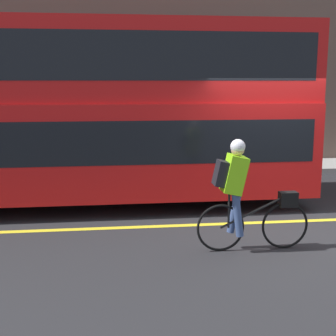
# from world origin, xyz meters

# --- Properties ---
(ground_plane) EXTENTS (80.00, 80.00, 0.00)m
(ground_plane) POSITION_xyz_m (0.00, 0.00, 0.00)
(ground_plane) COLOR #232326
(road_center_line) EXTENTS (50.00, 0.14, 0.01)m
(road_center_line) POSITION_xyz_m (0.00, 0.22, 0.00)
(road_center_line) COLOR yellow
(road_center_line) RESTS_ON ground_plane
(sidewalk_curb) EXTENTS (60.00, 1.66, 0.16)m
(sidewalk_curb) POSITION_xyz_m (0.00, 5.00, 0.08)
(sidewalk_curb) COLOR gray
(sidewalk_curb) RESTS_ON ground_plane
(building_facade) EXTENTS (60.00, 0.30, 7.41)m
(building_facade) POSITION_xyz_m (0.00, 5.98, 3.71)
(building_facade) COLOR brown
(building_facade) RESTS_ON ground_plane
(bus) EXTENTS (9.88, 2.61, 3.55)m
(bus) POSITION_xyz_m (-4.03, 1.96, 1.97)
(bus) COLOR black
(bus) RESTS_ON ground_plane
(cyclist_on_bike) EXTENTS (1.68, 0.32, 1.65)m
(cyclist_on_bike) POSITION_xyz_m (-1.09, -1.06, 0.88)
(cyclist_on_bike) COLOR black
(cyclist_on_bike) RESTS_ON ground_plane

